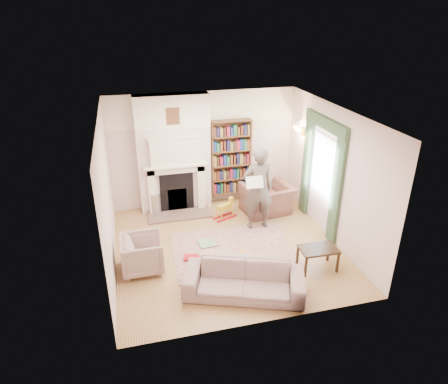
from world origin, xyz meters
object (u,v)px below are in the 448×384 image
object	(u,v)px
armchair_reading	(267,199)
sofa	(244,279)
bookcase	(231,157)
rocking_horse	(225,209)
man_reading	(258,189)
armchair_left	(142,254)
coffee_table	(317,258)
paraffin_heater	(156,204)

from	to	relation	value
armchair_reading	sofa	distance (m)	3.11
bookcase	rocking_horse	size ratio (longest dim) A/B	3.33
bookcase	man_reading	size ratio (longest dim) A/B	0.98
armchair_reading	armchair_left	bearing A→B (deg)	19.91
sofa	bookcase	bearing A→B (deg)	98.86
armchair_reading	sofa	size ratio (longest dim) A/B	0.54
armchair_left	coffee_table	size ratio (longest dim) A/B	1.09
sofa	man_reading	bearing A→B (deg)	86.50
bookcase	armchair_left	bearing A→B (deg)	-133.80
bookcase	armchair_reading	world-z (taller)	bookcase
coffee_table	paraffin_heater	world-z (taller)	paraffin_heater
armchair_reading	coffee_table	bearing A→B (deg)	85.41
bookcase	armchair_reading	xyz separation A→B (m)	(0.67, -0.86, -0.82)
bookcase	man_reading	distance (m)	1.49
armchair_reading	armchair_left	distance (m)	3.45
armchair_reading	rocking_horse	bearing A→B (deg)	-6.41
armchair_reading	man_reading	distance (m)	0.95
coffee_table	man_reading	bearing A→B (deg)	109.91
bookcase	coffee_table	bearing A→B (deg)	-75.96
armchair_left	paraffin_heater	xyz separation A→B (m)	(0.46, 2.20, -0.07)
armchair_left	coffee_table	xyz separation A→B (m)	(3.19, -0.78, -0.12)
armchair_left	coffee_table	bearing A→B (deg)	-103.82
armchair_left	paraffin_heater	bearing A→B (deg)	-11.81
armchair_left	sofa	xyz separation A→B (m)	(1.63, -1.14, -0.05)
man_reading	rocking_horse	bearing A→B (deg)	-42.53
armchair_reading	man_reading	bearing A→B (deg)	45.01
coffee_table	sofa	bearing A→B (deg)	-165.32
armchair_reading	paraffin_heater	bearing A→B (deg)	-20.70
bookcase	coffee_table	world-z (taller)	bookcase
armchair_left	armchair_reading	bearing A→B (deg)	-62.07
paraffin_heater	man_reading	bearing A→B (deg)	-28.84
sofa	coffee_table	xyz separation A→B (m)	(1.56, 0.36, -0.07)
sofa	rocking_horse	bearing A→B (deg)	102.91
armchair_reading	paraffin_heater	size ratio (longest dim) A/B	2.01
man_reading	rocking_horse	distance (m)	1.09
bookcase	rocking_horse	distance (m)	1.34
armchair_left	coffee_table	distance (m)	3.29
armchair_left	sofa	world-z (taller)	armchair_left
coffee_table	paraffin_heater	distance (m)	4.05
armchair_left	man_reading	world-z (taller)	man_reading
armchair_left	sofa	bearing A→B (deg)	-125.12
paraffin_heater	rocking_horse	xyz separation A→B (m)	(1.54, -0.61, -0.03)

